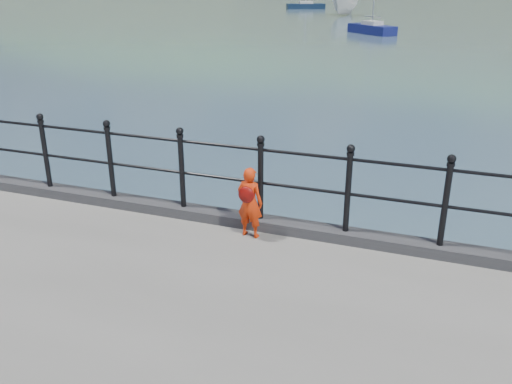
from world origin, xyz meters
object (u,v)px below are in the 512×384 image
at_px(child, 250,202).
at_px(sailboat_port, 372,29).
at_px(railing, 220,167).
at_px(sailboat_left, 306,6).
at_px(launch_white, 345,5).

distance_m(child, sailboat_port, 38.77).
relative_size(railing, sailboat_left, 2.42).
bearing_deg(railing, sailboat_port, 95.44).
bearing_deg(launch_white, railing, -72.09).
height_order(launch_white, sailboat_port, sailboat_port).
distance_m(child, launch_white, 59.39).
relative_size(child, sailboat_left, 0.13).
bearing_deg(sailboat_left, sailboat_port, -92.79).
height_order(sailboat_port, sailboat_left, sailboat_left).
bearing_deg(child, launch_white, -75.21).
bearing_deg(railing, launch_white, 99.55).
height_order(railing, sailboat_port, sailboat_port).
bearing_deg(child, sailboat_port, -79.02).
relative_size(child, sailboat_port, 0.15).
relative_size(railing, launch_white, 3.10).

